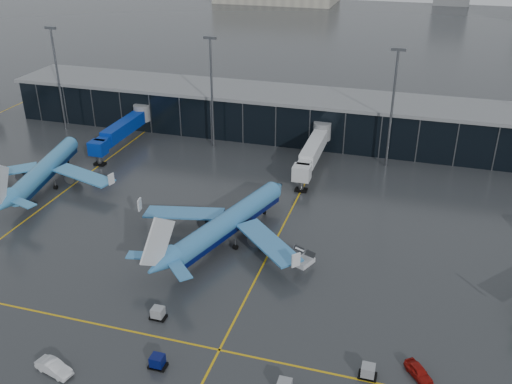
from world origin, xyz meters
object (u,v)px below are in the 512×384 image
(airliner_klm_near, at_px, (229,210))
(airliner_arkefly, at_px, (43,159))
(baggage_carts, at_px, (255,380))
(service_van_red, at_px, (419,372))
(service_van_white, at_px, (54,367))
(mobile_airstair, at_px, (304,260))

(airliner_klm_near, bearing_deg, airliner_arkefly, -175.78)
(baggage_carts, distance_m, service_van_red, 19.63)
(airliner_klm_near, xyz_separation_m, service_van_white, (-10.21, -35.22, -4.92))
(airliner_arkefly, bearing_deg, service_van_white, -65.55)
(airliner_arkefly, xyz_separation_m, airliner_klm_near, (42.43, -9.73, 0.14))
(mobile_airstair, bearing_deg, baggage_carts, -66.98)
(service_van_red, bearing_deg, mobile_airstair, 95.62)
(airliner_arkefly, height_order, service_van_white, airliner_arkefly)
(mobile_airstair, distance_m, service_van_red, 26.93)
(airliner_arkefly, xyz_separation_m, mobile_airstair, (56.05, -13.23, -4.83))
(airliner_arkefly, distance_m, baggage_carts, 68.93)
(baggage_carts, height_order, mobile_airstair, mobile_airstair)
(baggage_carts, relative_size, service_van_white, 6.25)
(baggage_carts, height_order, service_van_red, baggage_carts)
(baggage_carts, bearing_deg, airliner_arkefly, 144.55)
(airliner_klm_near, distance_m, service_van_white, 36.99)
(airliner_klm_near, xyz_separation_m, mobile_airstair, (13.62, -3.50, -4.97))
(service_van_red, bearing_deg, airliner_klm_near, 106.71)
(airliner_klm_near, xyz_separation_m, baggage_carts, (13.58, -30.15, -4.98))
(mobile_airstair, relative_size, service_van_red, 0.89)
(airliner_arkefly, distance_m, mobile_airstair, 57.80)
(airliner_arkefly, relative_size, service_van_red, 8.53)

